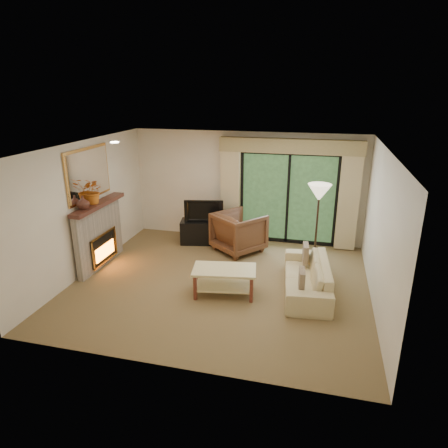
% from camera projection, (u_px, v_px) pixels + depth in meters
% --- Properties ---
extents(floor, '(5.50, 5.50, 0.00)m').
position_uv_depth(floor, '(220.00, 283.00, 7.65)').
color(floor, brown).
rests_on(floor, ground).
extents(ceiling, '(5.50, 5.50, 0.00)m').
position_uv_depth(ceiling, '(220.00, 147.00, 6.80)').
color(ceiling, white).
rests_on(ceiling, ground).
extents(wall_back, '(5.00, 0.00, 5.00)m').
position_uv_depth(wall_back, '(246.00, 187.00, 9.51)').
color(wall_back, beige).
rests_on(wall_back, ground).
extents(wall_front, '(5.00, 0.00, 5.00)m').
position_uv_depth(wall_front, '(169.00, 280.00, 4.93)').
color(wall_front, beige).
rests_on(wall_front, ground).
extents(wall_left, '(0.00, 5.00, 5.00)m').
position_uv_depth(wall_left, '(85.00, 208.00, 7.85)').
color(wall_left, beige).
rests_on(wall_left, ground).
extents(wall_right, '(0.00, 5.00, 5.00)m').
position_uv_depth(wall_right, '(381.00, 232.00, 6.59)').
color(wall_right, beige).
rests_on(wall_right, ground).
extents(fireplace, '(0.24, 1.70, 1.37)m').
position_uv_depth(fireplace, '(99.00, 234.00, 8.21)').
color(fireplace, gray).
rests_on(fireplace, floor).
extents(mirror, '(0.07, 1.45, 1.02)m').
position_uv_depth(mirror, '(89.00, 174.00, 7.82)').
color(mirror, '#D89D4E').
rests_on(mirror, wall_left).
extents(sliding_door, '(2.26, 0.10, 2.16)m').
position_uv_depth(sliding_door, '(288.00, 198.00, 9.30)').
color(sliding_door, black).
rests_on(sliding_door, floor).
extents(curtain_left, '(0.45, 0.18, 2.35)m').
position_uv_depth(curtain_left, '(231.00, 192.00, 9.48)').
color(curtain_left, tan).
rests_on(curtain_left, floor).
extents(curtain_right, '(0.45, 0.18, 2.35)m').
position_uv_depth(curtain_right, '(349.00, 199.00, 8.86)').
color(curtain_right, tan).
rests_on(curtain_right, floor).
extents(cornice, '(3.20, 0.24, 0.32)m').
position_uv_depth(cornice, '(290.00, 146.00, 8.82)').
color(cornice, '#9E8A58').
rests_on(cornice, wall_back).
extents(media_console, '(1.19, 0.71, 0.55)m').
position_uv_depth(media_console, '(204.00, 232.00, 9.55)').
color(media_console, black).
rests_on(media_console, floor).
extents(tv, '(0.92, 0.30, 0.53)m').
position_uv_depth(tv, '(204.00, 210.00, 9.37)').
color(tv, black).
rests_on(tv, media_console).
extents(armchair, '(1.38, 1.38, 0.91)m').
position_uv_depth(armchair, '(239.00, 232.00, 9.01)').
color(armchair, brown).
rests_on(armchair, floor).
extents(sofa, '(0.98, 2.05, 0.58)m').
position_uv_depth(sofa, '(307.00, 276.00, 7.29)').
color(sofa, '#D0BC85').
rests_on(sofa, floor).
extents(pillow_near, '(0.13, 0.36, 0.35)m').
position_uv_depth(pillow_near, '(302.00, 280.00, 6.72)').
color(pillow_near, '#533524').
rests_on(pillow_near, sofa).
extents(pillow_far, '(0.14, 0.38, 0.37)m').
position_uv_depth(pillow_far, '(305.00, 253.00, 7.76)').
color(pillow_far, '#533524').
rests_on(pillow_far, sofa).
extents(coffee_table, '(1.20, 0.79, 0.50)m').
position_uv_depth(coffee_table, '(224.00, 281.00, 7.17)').
color(coffee_table, beige).
rests_on(coffee_table, floor).
extents(floor_lamp, '(0.54, 0.54, 1.75)m').
position_uv_depth(floor_lamp, '(317.00, 226.00, 8.12)').
color(floor_lamp, '#FFEDC7').
rests_on(floor_lamp, floor).
extents(vase, '(0.31, 0.31, 0.25)m').
position_uv_depth(vase, '(83.00, 203.00, 7.52)').
color(vase, '#4A261D').
rests_on(vase, fireplace).
extents(branches, '(0.47, 0.41, 0.51)m').
position_uv_depth(branches, '(93.00, 191.00, 7.82)').
color(branches, '#C3641B').
rests_on(branches, fireplace).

